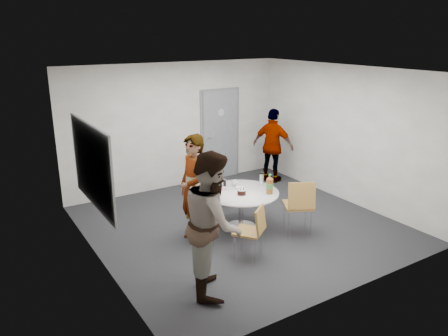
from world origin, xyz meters
TOP-DOWN VIEW (x-y plane):
  - floor at (0.00, 0.00)m, footprint 5.00×5.00m
  - ceiling at (0.00, 0.00)m, footprint 5.00×5.00m
  - wall_back at (0.00, 2.50)m, footprint 5.00×0.00m
  - wall_left at (-2.50, 0.00)m, footprint 0.00×5.00m
  - wall_right at (2.50, 0.00)m, footprint 0.00×5.00m
  - wall_front at (0.00, -2.50)m, footprint 5.00×0.00m
  - door at (1.10, 2.48)m, footprint 1.02×0.17m
  - whiteboard at (-2.46, 0.20)m, footprint 0.04×1.90m
  - table at (-0.03, -0.13)m, footprint 1.29×1.29m
  - chair_near_left at (-0.51, -1.10)m, footprint 0.57×0.58m
  - chair_near_right at (0.60, -0.86)m, footprint 0.64×0.66m
  - chair_far at (0.14, 1.09)m, footprint 0.48×0.52m
  - person_main at (-0.98, -0.10)m, footprint 0.43×0.65m
  - person_left at (-1.44, -1.48)m, footprint 1.05×1.15m
  - person_right at (1.95, 1.58)m, footprint 0.79×1.06m

SIDE VIEW (x-z plane):
  - floor at x=0.00m, z-range 0.00..0.00m
  - chair_near_left at x=-0.51m, z-range 0.09..0.92m
  - chair_far at x=0.14m, z-range 0.10..1.00m
  - table at x=-0.03m, z-range 0.08..1.10m
  - chair_near_right at x=0.60m, z-range 0.11..1.09m
  - person_right at x=1.95m, z-range 0.00..1.68m
  - person_main at x=-0.98m, z-range 0.00..1.79m
  - person_left at x=-1.44m, z-range 0.00..1.90m
  - door at x=1.10m, z-range -0.03..2.09m
  - wall_back at x=0.00m, z-range -1.15..3.85m
  - wall_left at x=-2.50m, z-range -1.15..3.85m
  - wall_right at x=2.50m, z-range -1.15..3.85m
  - wall_front at x=0.00m, z-range -1.15..3.85m
  - whiteboard at x=-2.46m, z-range 0.82..2.08m
  - ceiling at x=0.00m, z-range 2.70..2.70m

